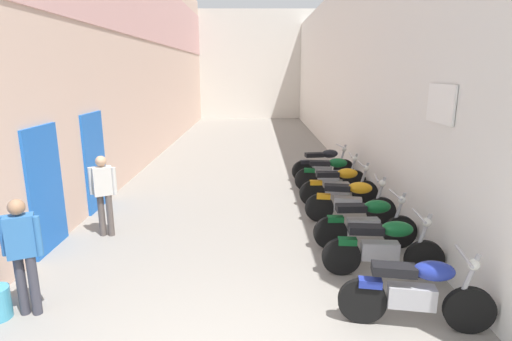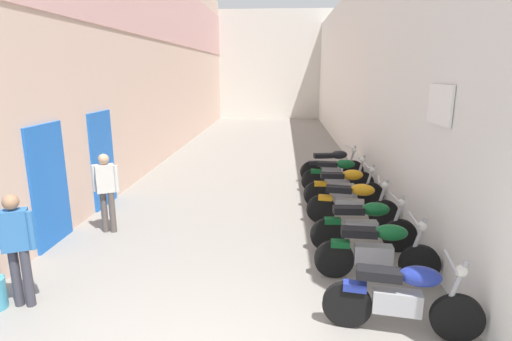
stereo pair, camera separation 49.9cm
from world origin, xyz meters
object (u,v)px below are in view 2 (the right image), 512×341
(motorcycle_nearest, at_px, (403,296))
(pedestrian_mid_alley, at_px, (106,187))
(motorcycle_seventh, at_px, (333,164))
(motorcycle_third, at_px, (365,224))
(motorcycle_fourth, at_px, (353,202))
(pedestrian_by_doorway, at_px, (17,242))
(motorcycle_sixth, at_px, (338,174))
(motorcycle_second, at_px, (378,249))
(motorcycle_fifth, at_px, (344,186))

(motorcycle_nearest, bearing_deg, pedestrian_mid_alley, 149.05)
(motorcycle_nearest, xyz_separation_m, motorcycle_seventh, (-0.00, 6.96, 0.00))
(motorcycle_third, xyz_separation_m, motorcycle_fourth, (-0.00, 1.21, 0.00))
(motorcycle_third, distance_m, pedestrian_by_doorway, 5.31)
(motorcycle_sixth, distance_m, pedestrian_by_doorway, 7.40)
(motorcycle_fourth, height_order, motorcycle_seventh, same)
(motorcycle_second, bearing_deg, motorcycle_fourth, 90.00)
(motorcycle_sixth, bearing_deg, motorcycle_second, -90.00)
(motorcycle_fourth, xyz_separation_m, pedestrian_by_doorway, (-4.89, -3.23, 0.42))
(motorcycle_third, xyz_separation_m, pedestrian_mid_alley, (-4.83, 0.58, 0.42))
(motorcycle_second, distance_m, motorcycle_sixth, 4.52)
(pedestrian_mid_alley, bearing_deg, motorcycle_second, -18.29)
(motorcycle_nearest, xyz_separation_m, motorcycle_fifth, (0.00, 4.70, 0.00))
(motorcycle_third, distance_m, motorcycle_sixth, 3.51)
(motorcycle_fourth, bearing_deg, motorcycle_fifth, 89.99)
(motorcycle_sixth, xyz_separation_m, pedestrian_mid_alley, (-4.83, -2.93, 0.42))
(motorcycle_fourth, distance_m, motorcycle_sixth, 2.30)
(motorcycle_fourth, distance_m, motorcycle_fifth, 1.17)
(motorcycle_nearest, height_order, motorcycle_fifth, same)
(motorcycle_third, height_order, pedestrian_mid_alley, pedestrian_mid_alley)
(motorcycle_third, xyz_separation_m, motorcycle_fifth, (0.00, 2.38, 0.00))
(motorcycle_fourth, xyz_separation_m, motorcycle_sixth, (0.00, 2.30, 0.00))
(motorcycle_fifth, bearing_deg, motorcycle_seventh, 90.00)
(motorcycle_seventh, bearing_deg, motorcycle_sixth, -90.00)
(motorcycle_fifth, xyz_separation_m, pedestrian_mid_alley, (-4.83, -1.80, 0.42))
(motorcycle_second, distance_m, pedestrian_mid_alley, 5.10)
(motorcycle_third, height_order, motorcycle_sixth, same)
(motorcycle_sixth, bearing_deg, pedestrian_by_doorway, -131.52)
(motorcycle_fourth, bearing_deg, motorcycle_third, -89.99)
(motorcycle_sixth, height_order, motorcycle_seventh, same)
(motorcycle_fourth, distance_m, pedestrian_mid_alley, 4.89)
(pedestrian_by_doorway, bearing_deg, motorcycle_third, 22.43)
(motorcycle_third, bearing_deg, motorcycle_fifth, 90.00)
(pedestrian_by_doorway, bearing_deg, motorcycle_sixth, 48.48)
(motorcycle_fourth, bearing_deg, pedestrian_mid_alley, -172.57)
(motorcycle_nearest, distance_m, motorcycle_fifth, 4.70)
(pedestrian_by_doorway, bearing_deg, pedestrian_mid_alley, 88.52)
(motorcycle_sixth, bearing_deg, pedestrian_mid_alley, -148.76)
(motorcycle_fifth, bearing_deg, pedestrian_by_doorway, -138.04)
(motorcycle_nearest, xyz_separation_m, motorcycle_fourth, (-0.00, 3.52, 0.00))
(motorcycle_seventh, xyz_separation_m, pedestrian_by_doorway, (-4.89, -6.67, 0.42))
(motorcycle_nearest, distance_m, pedestrian_mid_alley, 5.64)
(motorcycle_second, bearing_deg, motorcycle_nearest, -90.00)
(motorcycle_nearest, distance_m, motorcycle_third, 2.31)
(motorcycle_fourth, distance_m, motorcycle_seventh, 3.44)
(motorcycle_third, relative_size, motorcycle_sixth, 1.00)
(motorcycle_seventh, height_order, pedestrian_by_doorway, pedestrian_by_doorway)
(motorcycle_fourth, bearing_deg, motorcycle_second, -90.00)
(motorcycle_sixth, relative_size, motorcycle_seventh, 1.01)
(pedestrian_mid_alley, bearing_deg, motorcycle_nearest, -30.95)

